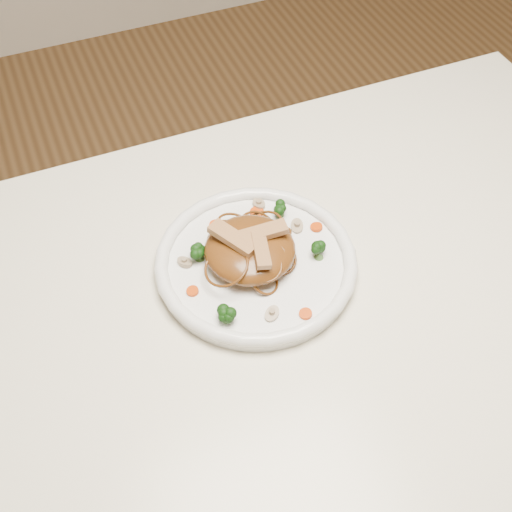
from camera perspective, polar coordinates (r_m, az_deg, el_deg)
name	(u,v)px	position (r m, az deg, el deg)	size (l,w,h in m)	color
ground	(291,491)	(1.61, 3.03, -19.33)	(4.00, 4.00, 0.00)	brown
table	(309,331)	(1.03, 4.51, -6.41)	(1.20, 0.80, 0.75)	beige
plate	(256,266)	(0.97, 0.00, -0.84)	(0.29, 0.29, 0.02)	white
noodle_mound	(250,249)	(0.95, -0.52, 0.58)	(0.13, 0.13, 0.04)	#573010
chicken_a	(263,232)	(0.93, 0.60, 2.04)	(0.07, 0.02, 0.01)	tan
chicken_b	(233,238)	(0.93, -1.99, 1.55)	(0.07, 0.02, 0.01)	tan
chicken_c	(261,250)	(0.91, 0.44, 0.52)	(0.06, 0.02, 0.01)	tan
broccoli_0	(280,208)	(1.01, 2.05, 4.07)	(0.02, 0.02, 0.03)	#0D330A
broccoli_1	(199,253)	(0.96, -4.86, 0.28)	(0.02, 0.02, 0.03)	#0D330A
broccoli_2	(227,314)	(0.89, -2.53, -4.96)	(0.02, 0.02, 0.03)	#0D330A
broccoli_3	(320,250)	(0.96, 5.44, 0.51)	(0.03, 0.03, 0.03)	#0D330A
carrot_0	(257,212)	(1.02, 0.07, 3.74)	(0.02, 0.02, 0.01)	#E43808
carrot_1	(193,291)	(0.93, -5.43, -3.00)	(0.02, 0.02, 0.01)	#E43808
carrot_2	(316,227)	(1.01, 5.17, 2.47)	(0.02, 0.02, 0.01)	#E43808
carrot_3	(216,226)	(1.00, -3.44, 2.59)	(0.02, 0.02, 0.01)	#E43808
carrot_4	(306,314)	(0.90, 4.24, -4.93)	(0.02, 0.02, 0.01)	#E43808
mushroom_0	(272,314)	(0.90, 1.36, -4.95)	(0.03, 0.03, 0.01)	tan
mushroom_1	(297,226)	(1.00, 3.51, 2.55)	(0.03, 0.03, 0.01)	tan
mushroom_2	(185,262)	(0.96, -6.10, -0.53)	(0.02, 0.02, 0.01)	tan
mushroom_3	(259,204)	(1.03, 0.24, 4.44)	(0.03, 0.03, 0.01)	tan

